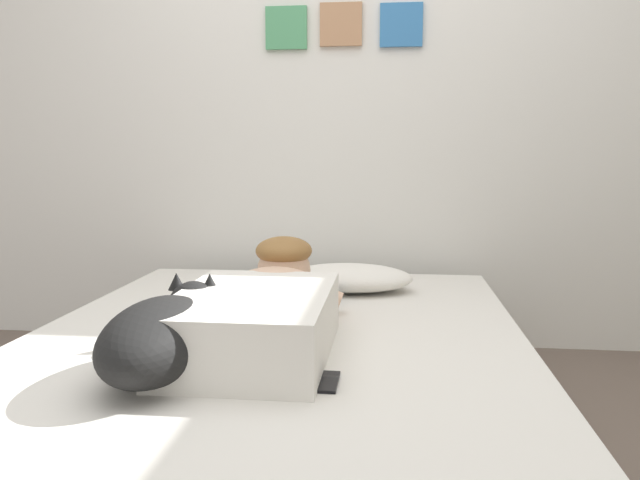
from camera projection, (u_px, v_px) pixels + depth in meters
The scene contains 7 objects.
back_wall at pixel (344, 90), 3.08m from camera, with size 4.72×0.12×2.50m.
bed at pixel (279, 388), 2.05m from camera, with size 1.60×2.06×0.38m.
pillow at pixel (349, 278), 2.59m from camera, with size 0.52×0.32×0.11m, color white.
person_lying at pixel (264, 307), 1.89m from camera, with size 0.43×0.92×0.27m.
dog at pixel (164, 334), 1.61m from camera, with size 0.26×0.57×0.21m.
coffee_cup at pixel (316, 292), 2.41m from camera, with size 0.12×0.09×0.07m.
cell_phone at pixel (324, 382), 1.55m from camera, with size 0.07×0.14×0.01m, color black.
Camera 1 is at (0.24, -1.56, 0.95)m, focal length 35.39 mm.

